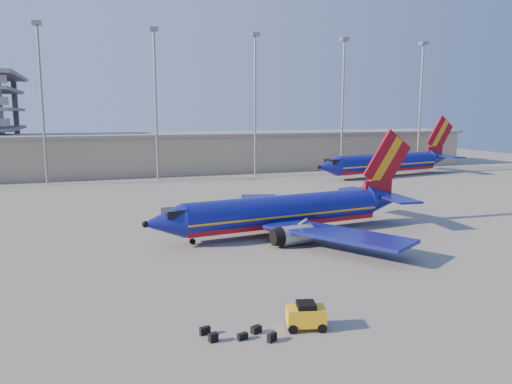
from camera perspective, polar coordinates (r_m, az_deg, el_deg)
ground at (r=55.94m, az=0.64°, el=-4.33°), size 220.00×220.00×0.00m
terminal_building at (r=113.18m, az=-4.48°, el=4.68°), size 122.00×16.00×8.50m
light_mast_row at (r=100.10m, az=-5.63°, el=11.67°), size 101.60×1.60×28.65m
aircraft_main at (r=54.12m, az=3.76°, el=-2.26°), size 32.52×31.12×11.03m
aircraft_second at (r=105.89m, az=14.90°, el=3.29°), size 36.24×14.82×12.37m
baggage_tug at (r=31.16m, az=5.73°, el=-13.85°), size 2.62×1.96×1.68m
luggage_pile at (r=30.21m, az=-2.12°, el=-15.92°), size 4.11×2.64×0.51m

